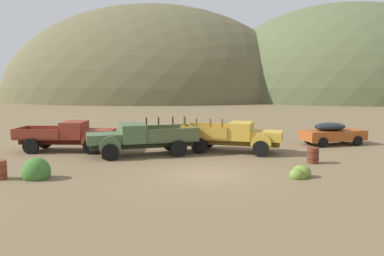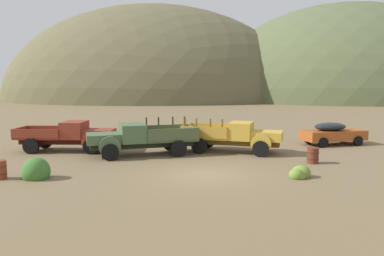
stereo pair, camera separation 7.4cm
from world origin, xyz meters
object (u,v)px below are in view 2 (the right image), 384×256
object	(u,v)px
oil_drum_foreground	(0,170)
oil_drum_by_truck	(313,155)
truck_faded_yellow	(239,137)
truck_weathered_green	(135,139)
truck_rust_red	(74,136)
car_oxide_orange	(335,133)

from	to	relation	value
oil_drum_foreground	oil_drum_by_truck	xyz separation A→B (m)	(15.04, 3.76, 0.00)
truck_faded_yellow	truck_weathered_green	bearing A→B (deg)	-154.40
truck_rust_red	oil_drum_by_truck	distance (m)	14.47
car_oxide_orange	oil_drum_by_truck	xyz separation A→B (m)	(-3.32, -6.27, -0.39)
car_oxide_orange	oil_drum_by_truck	distance (m)	7.11
truck_faded_yellow	oil_drum_foreground	bearing A→B (deg)	-133.86
truck_weathered_green	car_oxide_orange	bearing A→B (deg)	179.67
truck_rust_red	truck_weathered_green	xyz separation A→B (m)	(4.12, -1.33, 0.02)
truck_rust_red	car_oxide_orange	distance (m)	17.67
truck_rust_red	truck_faded_yellow	bearing A→B (deg)	-1.08
car_oxide_orange	oil_drum_foreground	world-z (taller)	car_oxide_orange
car_oxide_orange	oil_drum_by_truck	bearing A→B (deg)	-134.86
truck_faded_yellow	car_oxide_orange	bearing A→B (deg)	39.64
oil_drum_foreground	car_oxide_orange	bearing A→B (deg)	28.63
oil_drum_foreground	truck_rust_red	bearing A→B (deg)	82.22
car_oxide_orange	oil_drum_foreground	size ratio (longest dim) A/B	5.79
truck_weathered_green	oil_drum_by_truck	bearing A→B (deg)	150.66
truck_rust_red	truck_faded_yellow	distance (m)	10.42
truck_faded_yellow	car_oxide_orange	xyz separation A→B (m)	(6.99, 3.19, -0.19)
truck_rust_red	oil_drum_by_truck	world-z (taller)	truck_rust_red
truck_weathered_green	oil_drum_foreground	size ratio (longest dim) A/B	7.94
oil_drum_by_truck	oil_drum_foreground	bearing A→B (deg)	-165.97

